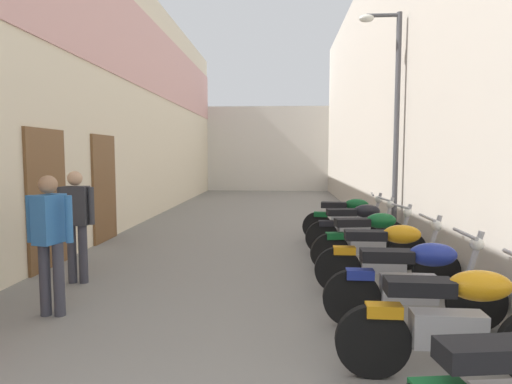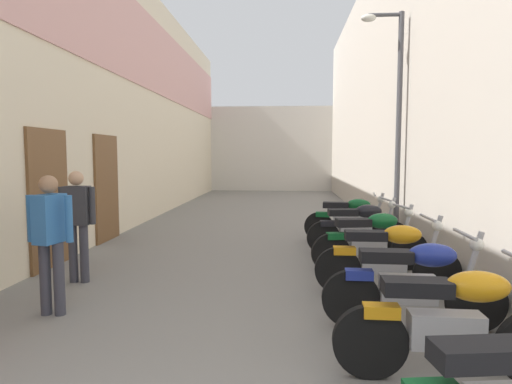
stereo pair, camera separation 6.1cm
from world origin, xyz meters
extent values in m
plane|color=slate|center=(0.00, 8.29, 0.00)|extent=(36.58, 36.58, 0.00)
cube|color=beige|center=(-3.20, 10.29, 3.18)|extent=(0.40, 20.58, 6.36)
cube|color=brown|center=(-2.98, 5.60, 1.10)|extent=(0.06, 1.10, 2.20)
cube|color=brown|center=(-2.98, 7.80, 1.10)|extent=(0.06, 1.10, 2.20)
cube|color=#DBA39E|center=(-2.99, 10.29, 4.58)|extent=(0.04, 20.58, 2.04)
cube|color=beige|center=(3.20, 10.29, 3.42)|extent=(0.40, 20.58, 6.83)
cube|color=beige|center=(0.00, 21.58, 2.09)|extent=(9.01, 2.00, 4.18)
cube|color=black|center=(1.78, 1.31, 0.76)|extent=(0.55, 0.29, 0.12)
cylinder|color=black|center=(1.43, 2.47, 0.30)|extent=(0.60, 0.10, 0.60)
cube|color=#9E9EA3|center=(2.00, 2.45, 0.42)|extent=(0.57, 0.22, 0.28)
ellipsoid|color=orange|center=(2.23, 2.44, 0.78)|extent=(0.49, 0.27, 0.24)
cube|color=black|center=(1.77, 2.46, 0.76)|extent=(0.53, 0.24, 0.12)
cube|color=orange|center=(1.51, 2.46, 0.56)|extent=(0.28, 0.15, 0.10)
cylinder|color=black|center=(2.68, 3.47, 0.30)|extent=(0.60, 0.10, 0.60)
cylinder|color=black|center=(1.43, 3.51, 0.30)|extent=(0.60, 0.10, 0.60)
cube|color=#9E9EA3|center=(2.00, 3.49, 0.42)|extent=(0.57, 0.22, 0.28)
ellipsoid|color=navy|center=(2.23, 3.49, 0.78)|extent=(0.49, 0.27, 0.24)
cube|color=black|center=(1.77, 3.50, 0.76)|extent=(0.53, 0.24, 0.12)
cylinder|color=#9E9EA3|center=(2.61, 3.48, 0.65)|extent=(0.25, 0.07, 0.77)
cylinder|color=#9E9EA3|center=(2.54, 3.48, 1.00)|extent=(0.05, 0.58, 0.04)
sphere|color=silver|center=(2.66, 3.47, 0.90)|extent=(0.14, 0.14, 0.14)
cube|color=navy|center=(1.51, 3.51, 0.56)|extent=(0.28, 0.15, 0.10)
cylinder|color=black|center=(2.68, 4.61, 0.30)|extent=(0.60, 0.09, 0.60)
cylinder|color=black|center=(1.43, 4.63, 0.30)|extent=(0.60, 0.09, 0.60)
cube|color=#9E9EA3|center=(2.00, 4.62, 0.42)|extent=(0.56, 0.21, 0.28)
ellipsoid|color=orange|center=(2.23, 4.62, 0.78)|extent=(0.48, 0.27, 0.24)
cube|color=black|center=(1.77, 4.63, 0.76)|extent=(0.52, 0.23, 0.12)
cylinder|color=#9E9EA3|center=(2.61, 4.62, 0.65)|extent=(0.25, 0.06, 0.77)
cylinder|color=#9E9EA3|center=(2.54, 4.62, 1.00)|extent=(0.04, 0.58, 0.04)
sphere|color=silver|center=(2.66, 4.61, 0.90)|extent=(0.14, 0.14, 0.14)
cube|color=orange|center=(1.51, 4.63, 0.56)|extent=(0.28, 0.14, 0.10)
cylinder|color=black|center=(2.67, 5.84, 0.30)|extent=(0.60, 0.18, 0.60)
cylinder|color=black|center=(1.44, 5.62, 0.30)|extent=(0.60, 0.18, 0.60)
cube|color=#9E9EA3|center=(2.00, 5.72, 0.42)|extent=(0.59, 0.29, 0.28)
ellipsoid|color=#0F5123|center=(2.23, 5.76, 0.78)|extent=(0.52, 0.34, 0.24)
cube|color=black|center=(1.78, 5.68, 0.76)|extent=(0.55, 0.31, 0.12)
cylinder|color=#9E9EA3|center=(2.60, 5.83, 0.65)|extent=(0.25, 0.10, 0.77)
cylinder|color=#9E9EA3|center=(2.53, 5.82, 1.00)|extent=(0.13, 0.58, 0.04)
sphere|color=silver|center=(2.65, 5.84, 0.90)|extent=(0.14, 0.14, 0.14)
cube|color=#0F5123|center=(1.52, 5.64, 0.56)|extent=(0.30, 0.19, 0.10)
cylinder|color=black|center=(2.68, 6.94, 0.30)|extent=(0.60, 0.13, 0.60)
cylinder|color=black|center=(1.43, 6.84, 0.30)|extent=(0.60, 0.13, 0.60)
cube|color=#9E9EA3|center=(2.00, 6.89, 0.42)|extent=(0.57, 0.24, 0.28)
ellipsoid|color=black|center=(2.23, 6.91, 0.78)|extent=(0.50, 0.30, 0.24)
cube|color=black|center=(1.77, 6.87, 0.76)|extent=(0.54, 0.26, 0.12)
cylinder|color=#9E9EA3|center=(2.61, 6.94, 0.65)|extent=(0.25, 0.08, 0.77)
cylinder|color=#9E9EA3|center=(2.54, 6.93, 1.00)|extent=(0.08, 0.58, 0.04)
sphere|color=silver|center=(2.66, 6.94, 0.90)|extent=(0.14, 0.14, 0.14)
cube|color=black|center=(1.51, 6.85, 0.56)|extent=(0.29, 0.16, 0.10)
cylinder|color=black|center=(2.67, 7.85, 0.30)|extent=(0.61, 0.18, 0.60)
cylinder|color=black|center=(1.44, 8.05, 0.30)|extent=(0.61, 0.18, 0.60)
cube|color=#9E9EA3|center=(2.00, 7.96, 0.42)|extent=(0.58, 0.29, 0.28)
ellipsoid|color=#0F5123|center=(2.23, 7.92, 0.78)|extent=(0.52, 0.33, 0.24)
cube|color=black|center=(1.78, 8.00, 0.76)|extent=(0.55, 0.30, 0.12)
cylinder|color=#9E9EA3|center=(2.60, 7.86, 0.65)|extent=(0.25, 0.10, 0.77)
cylinder|color=#9E9EA3|center=(2.53, 7.87, 1.00)|extent=(0.13, 0.58, 0.04)
sphere|color=silver|center=(2.65, 7.85, 0.90)|extent=(0.14, 0.14, 0.14)
cube|color=#0F5123|center=(1.52, 8.04, 0.56)|extent=(0.30, 0.18, 0.10)
cylinder|color=#383842|center=(-1.93, 3.63, 0.41)|extent=(0.12, 0.12, 0.82)
cylinder|color=#383842|center=(-1.77, 3.63, 0.41)|extent=(0.12, 0.12, 0.82)
cube|color=#2D66A5|center=(-1.85, 3.63, 1.09)|extent=(0.27, 0.38, 0.54)
sphere|color=#997051|center=(-1.85, 3.63, 1.47)|extent=(0.20, 0.20, 0.20)
cylinder|color=#2D66A5|center=(-2.07, 3.63, 1.09)|extent=(0.08, 0.08, 0.52)
cylinder|color=#2D66A5|center=(-1.63, 3.63, 1.09)|extent=(0.08, 0.08, 0.52)
cylinder|color=#383842|center=(-2.23, 4.85, 0.41)|extent=(0.12, 0.12, 0.82)
cylinder|color=#383842|center=(-2.07, 4.85, 0.41)|extent=(0.12, 0.12, 0.82)
cube|color=#333338|center=(-2.15, 4.85, 1.09)|extent=(0.35, 0.21, 0.54)
sphere|color=tan|center=(-2.15, 4.85, 1.47)|extent=(0.20, 0.20, 0.20)
cylinder|color=#333338|center=(-2.37, 4.85, 1.09)|extent=(0.08, 0.08, 0.52)
cylinder|color=#333338|center=(-1.93, 4.85, 1.09)|extent=(0.08, 0.08, 0.52)
cylinder|color=#47474C|center=(2.85, 7.42, 2.21)|extent=(0.10, 0.10, 4.41)
cylinder|color=#47474C|center=(2.55, 7.42, 4.36)|extent=(0.60, 0.07, 0.07)
ellipsoid|color=silver|center=(2.25, 7.42, 4.31)|extent=(0.28, 0.18, 0.14)
camera|label=1|loc=(0.69, -0.93, 1.79)|focal=30.30mm
camera|label=2|loc=(0.75, -0.92, 1.79)|focal=30.30mm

